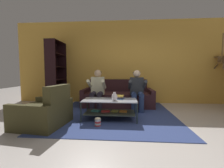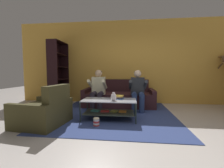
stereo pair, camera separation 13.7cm
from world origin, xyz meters
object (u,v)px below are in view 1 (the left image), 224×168
coffee_table (110,106)px  vase (114,97)px  person_seated_left (97,88)px  person_seated_right (137,88)px  couch (118,97)px  bookshelf (55,79)px  armchair (44,113)px  popcorn_tub (98,122)px  book_stack (119,97)px

coffee_table → vase: 0.30m
person_seated_left → person_seated_right: size_ratio=1.01×
couch → person_seated_right: 0.89m
bookshelf → armchair: 2.20m
coffee_table → popcorn_tub: 0.56m
book_stack → popcorn_tub: size_ratio=1.44×
couch → coffee_table: (-0.13, -1.46, 0.03)m
coffee_table → person_seated_left: bearing=116.9°
couch → coffee_table: couch is taller
book_stack → bookshelf: bookshelf is taller
person_seated_left → bookshelf: bearing=159.1°
person_seated_right → book_stack: 0.91m
person_seated_right → coffee_table: size_ratio=0.94×
person_seated_left → coffee_table: person_seated_left is taller
bookshelf → armchair: bearing=-70.7°
couch → person_seated_right: bearing=-45.5°
person_seated_right → bookshelf: bearing=167.6°
armchair → book_stack: bearing=23.3°
bookshelf → popcorn_tub: 2.76m
book_stack → armchair: 1.66m
popcorn_tub → bookshelf: bearing=132.6°
couch → popcorn_tub: 1.97m
person_seated_left → person_seated_right: 1.15m
couch → person_seated_left: (-0.57, -0.58, 0.36)m
couch → popcorn_tub: (-0.33, -1.94, -0.19)m
person_seated_left → armchair: size_ratio=1.12×
person_seated_left → bookshelf: size_ratio=0.55×
coffee_table → bookshelf: 2.54m
person_seated_right → armchair: 2.47m
book_stack → armchair: (-1.51, -0.65, -0.24)m
person_seated_right → coffee_table: person_seated_right is taller
person_seated_left → armchair: 1.68m
couch → armchair: couch is taller
person_seated_right → vase: person_seated_right is taller
person_seated_left → armchair: (-0.85, -1.41, -0.37)m
vase → popcorn_tub: size_ratio=1.04×
coffee_table → vase: vase is taller
couch → vase: size_ratio=11.89×
vase → bookshelf: 2.66m
armchair → vase: bearing=15.9°
couch → book_stack: bearing=-86.3°
vase → book_stack: size_ratio=0.72×
person_seated_left → popcorn_tub: bearing=-79.7°
person_seated_right → armchair: person_seated_right is taller
armchair → popcorn_tub: bearing=2.7°
popcorn_tub → person_seated_left: bearing=100.3°
couch → armchair: (-1.42, -1.99, -0.01)m
couch → coffee_table: size_ratio=1.81×
person_seated_left → bookshelf: 1.67m
book_stack → couch: bearing=93.7°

